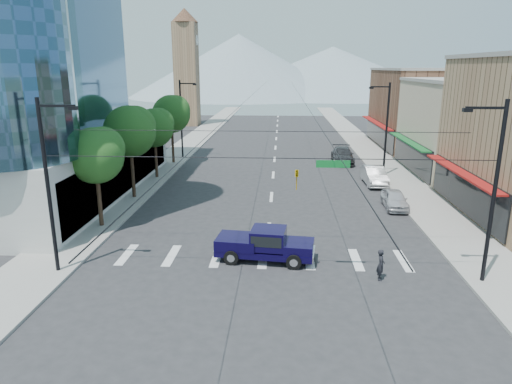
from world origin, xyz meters
TOP-DOWN VIEW (x-y plane):
  - ground at (0.00, 0.00)m, footprint 160.00×160.00m
  - sidewalk_left at (-12.00, 40.00)m, footprint 4.00×120.00m
  - sidewalk_right at (12.00, 40.00)m, footprint 4.00×120.00m
  - shop_mid at (20.00, 24.00)m, footprint 12.00×14.00m
  - shop_far at (20.00, 40.00)m, footprint 12.00×18.00m
  - clock_tower at (-16.50, 62.00)m, footprint 4.80×4.80m
  - mountain_left at (-15.00, 150.00)m, footprint 80.00×80.00m
  - mountain_right at (20.00, 160.00)m, footprint 90.00×90.00m
  - tree_near at (-11.07, 6.10)m, footprint 3.65×3.64m
  - tree_midnear at (-11.07, 13.10)m, footprint 4.09×4.09m
  - tree_midfar at (-11.07, 20.10)m, footprint 3.65×3.64m
  - tree_far at (-11.07, 27.10)m, footprint 4.09×4.09m
  - signal_rig at (0.19, -1.00)m, footprint 21.80×0.20m
  - lamp_pole_nw at (-10.67, 30.00)m, footprint 2.00×0.25m
  - lamp_pole_ne at (10.67, 22.00)m, footprint 2.00×0.25m
  - pickup_truck at (-0.10, 1.21)m, footprint 5.63×2.62m
  - pedestrian at (5.81, -0.90)m, footprint 0.46×0.64m
  - parked_car_near at (9.40, 11.44)m, footprint 1.75×4.11m
  - parked_car_mid at (9.27, 18.77)m, footprint 1.87×5.03m
  - parked_car_far at (7.62, 28.48)m, footprint 2.71×5.96m

SIDE VIEW (x-z plane):
  - ground at x=0.00m, z-range 0.00..0.00m
  - sidewalk_left at x=-12.00m, z-range 0.00..0.15m
  - sidewalk_right at x=12.00m, z-range 0.00..0.15m
  - parked_car_near at x=9.40m, z-range 0.00..1.39m
  - pedestrian at x=5.81m, z-range 0.00..1.62m
  - parked_car_mid at x=9.27m, z-range 0.00..1.64m
  - parked_car_far at x=7.62m, z-range 0.00..1.69m
  - pickup_truck at x=-0.10m, z-range 0.04..1.88m
  - shop_mid at x=20.00m, z-range 0.00..9.00m
  - signal_rig at x=0.19m, z-range 0.14..9.14m
  - lamp_pole_nw at x=-10.67m, z-range 0.44..9.44m
  - lamp_pole_ne at x=10.67m, z-range 0.44..9.44m
  - tree_near at x=-11.07m, z-range 1.64..8.34m
  - tree_midfar at x=-11.07m, z-range 1.64..8.34m
  - shop_far at x=20.00m, z-range 0.00..10.00m
  - tree_midnear at x=-11.07m, z-range 1.83..9.35m
  - tree_far at x=-11.07m, z-range 1.83..9.35m
  - mountain_right at x=20.00m, z-range 0.00..18.00m
  - clock_tower at x=-16.50m, z-range 0.44..20.84m
  - mountain_left at x=-15.00m, z-range 0.00..22.00m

